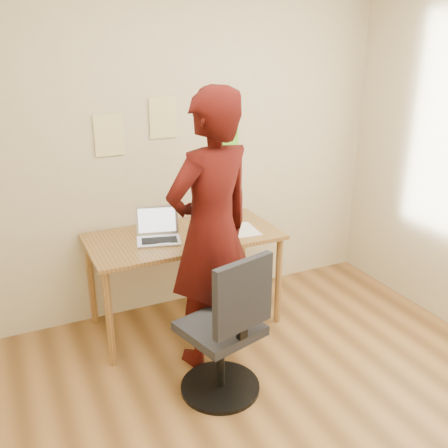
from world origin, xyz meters
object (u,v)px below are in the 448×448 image
desk (184,246)px  office_chair (227,337)px  person (211,232)px  phone (227,237)px  laptop (158,233)px

desk → office_chair: bearing=-94.8°
office_chair → person: person is taller
phone → laptop: bearing=148.4°
laptop → person: size_ratio=0.20×
desk → office_chair: office_chair is taller
office_chair → phone: bearing=49.6°
person → office_chair: bearing=61.5°
desk → laptop: 0.24m
desk → person: bearing=-88.0°
desk → person: 0.55m
laptop → phone: laptop is taller
desk → person: person is taller
desk → phone: (0.26, -0.19, 0.09)m
phone → office_chair: size_ratio=0.14×
desk → phone: phone is taller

